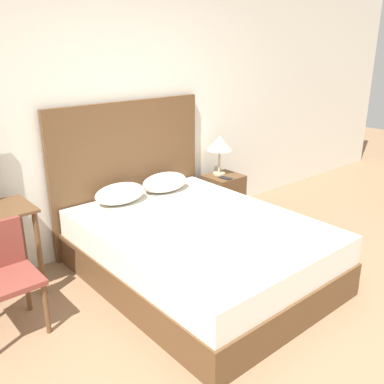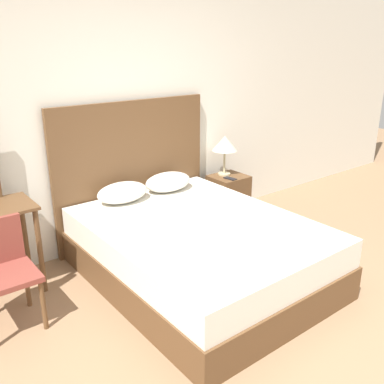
{
  "view_description": "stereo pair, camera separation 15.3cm",
  "coord_description": "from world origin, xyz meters",
  "px_view_note": "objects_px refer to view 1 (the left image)",
  "views": [
    {
      "loc": [
        -2.13,
        -1.3,
        2.02
      ],
      "look_at": [
        0.12,
        1.34,
        0.79
      ],
      "focal_mm": 40.0,
      "sensor_mm": 36.0,
      "label": 1
    },
    {
      "loc": [
        -2.01,
        -1.4,
        2.02
      ],
      "look_at": [
        0.12,
        1.34,
        0.79
      ],
      "focal_mm": 40.0,
      "sensor_mm": 36.0,
      "label": 2
    }
  ],
  "objects_px": {
    "bed": "(200,251)",
    "chair": "(2,271)",
    "phone_on_bed": "(222,210)",
    "table_lamp": "(220,144)",
    "phone_on_nightstand": "(225,178)",
    "nightstand": "(223,197)"
  },
  "relations": [
    {
      "from": "bed",
      "to": "chair",
      "type": "bearing_deg",
      "value": 165.42
    },
    {
      "from": "bed",
      "to": "phone_on_bed",
      "type": "bearing_deg",
      "value": 12.58
    },
    {
      "from": "phone_on_bed",
      "to": "chair",
      "type": "relative_size",
      "value": 0.19
    },
    {
      "from": "table_lamp",
      "to": "bed",
      "type": "bearing_deg",
      "value": -140.32
    },
    {
      "from": "bed",
      "to": "phone_on_nightstand",
      "type": "height_order",
      "value": "phone_on_nightstand"
    },
    {
      "from": "nightstand",
      "to": "table_lamp",
      "type": "xyz_separation_m",
      "value": [
        -0.01,
        0.07,
        0.63
      ]
    },
    {
      "from": "bed",
      "to": "table_lamp",
      "type": "height_order",
      "value": "table_lamp"
    },
    {
      "from": "phone_on_nightstand",
      "to": "chair",
      "type": "distance_m",
      "value": 2.63
    },
    {
      "from": "nightstand",
      "to": "phone_on_bed",
      "type": "bearing_deg",
      "value": -135.37
    },
    {
      "from": "nightstand",
      "to": "chair",
      "type": "relative_size",
      "value": 0.67
    },
    {
      "from": "phone_on_bed",
      "to": "table_lamp",
      "type": "height_order",
      "value": "table_lamp"
    },
    {
      "from": "bed",
      "to": "nightstand",
      "type": "distance_m",
      "value": 1.41
    },
    {
      "from": "phone_on_bed",
      "to": "phone_on_nightstand",
      "type": "xyz_separation_m",
      "value": [
        0.73,
        0.69,
        -0.01
      ]
    },
    {
      "from": "phone_on_bed",
      "to": "phone_on_nightstand",
      "type": "bearing_deg",
      "value": 43.43
    },
    {
      "from": "table_lamp",
      "to": "phone_on_nightstand",
      "type": "xyz_separation_m",
      "value": [
        -0.06,
        -0.17,
        -0.36
      ]
    },
    {
      "from": "nightstand",
      "to": "table_lamp",
      "type": "distance_m",
      "value": 0.64
    },
    {
      "from": "phone_on_bed",
      "to": "nightstand",
      "type": "xyz_separation_m",
      "value": [
        0.79,
        0.78,
        -0.28
      ]
    },
    {
      "from": "nightstand",
      "to": "chair",
      "type": "xyz_separation_m",
      "value": [
        -2.67,
        -0.45,
        0.2
      ]
    },
    {
      "from": "bed",
      "to": "nightstand",
      "type": "xyz_separation_m",
      "value": [
        1.13,
        0.85,
        -0.0
      ]
    },
    {
      "from": "nightstand",
      "to": "bed",
      "type": "bearing_deg",
      "value": -142.82
    },
    {
      "from": "bed",
      "to": "chair",
      "type": "height_order",
      "value": "chair"
    },
    {
      "from": "bed",
      "to": "chair",
      "type": "relative_size",
      "value": 2.69
    }
  ]
}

